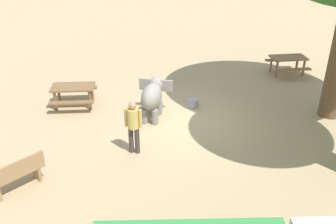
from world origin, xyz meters
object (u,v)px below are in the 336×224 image
at_px(person_handler, 133,124).
at_px(wooden_bench, 17,174).
at_px(elephant, 153,95).
at_px(picnic_table_near, 288,61).
at_px(picnic_table_far, 73,91).
at_px(feed_bucket, 193,103).

xyz_separation_m(person_handler, wooden_bench, (2.79, 1.60, -0.48)).
relative_size(elephant, person_handler, 1.09).
height_order(picnic_table_near, picnic_table_far, same).
bearing_deg(feed_bucket, elephant, 23.89).
distance_m(elephant, wooden_bench, 5.05).
xyz_separation_m(elephant, feed_bucket, (-1.43, -0.63, -0.62)).
relative_size(elephant, feed_bucket, 4.92).
bearing_deg(person_handler, elephant, 0.12).
height_order(person_handler, feed_bucket, person_handler).
xyz_separation_m(person_handler, picnic_table_near, (-6.27, -5.94, -0.36)).
bearing_deg(person_handler, picnic_table_near, -33.26).
relative_size(person_handler, feed_bucket, 4.50).
bearing_deg(picnic_table_near, elephant, -152.97).
height_order(person_handler, picnic_table_near, person_handler).
bearing_deg(picnic_table_near, person_handler, -142.46).
distance_m(elephant, feed_bucket, 1.68).
height_order(elephant, picnic_table_far, elephant).
distance_m(picnic_table_far, feed_bucket, 4.28).
relative_size(person_handler, picnic_table_far, 1.04).
distance_m(person_handler, feed_bucket, 3.53).
bearing_deg(elephant, person_handler, 178.58).
relative_size(person_handler, wooden_bench, 1.27).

